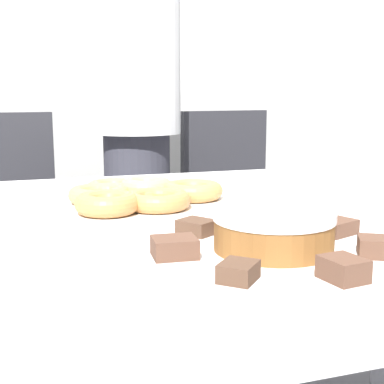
{
  "coord_description": "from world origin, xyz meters",
  "views": [
    {
      "loc": [
        -0.25,
        -0.91,
        0.96
      ],
      "look_at": [
        0.02,
        -0.09,
        0.8
      ],
      "focal_mm": 50.0,
      "sensor_mm": 36.0,
      "label": 1
    }
  ],
  "objects_px": {
    "person_standing": "(136,118)",
    "plate_cake": "(273,253)",
    "frosted_cake": "(273,230)",
    "office_chair_left": "(10,253)",
    "office_chair_right": "(245,233)",
    "plate_donuts": "(136,205)"
  },
  "relations": [
    {
      "from": "office_chair_left",
      "to": "plate_donuts",
      "type": "distance_m",
      "value": 0.94
    },
    {
      "from": "office_chair_right",
      "to": "plate_donuts",
      "type": "relative_size",
      "value": 2.47
    },
    {
      "from": "person_standing",
      "to": "frosted_cake",
      "type": "xyz_separation_m",
      "value": [
        -0.09,
        -1.24,
        -0.1
      ]
    },
    {
      "from": "plate_donuts",
      "to": "frosted_cake",
      "type": "height_order",
      "value": "frosted_cake"
    },
    {
      "from": "plate_donuts",
      "to": "frosted_cake",
      "type": "relative_size",
      "value": 2.23
    },
    {
      "from": "office_chair_right",
      "to": "plate_cake",
      "type": "bearing_deg",
      "value": -124.77
    },
    {
      "from": "office_chair_left",
      "to": "plate_cake",
      "type": "height_order",
      "value": "office_chair_left"
    },
    {
      "from": "office_chair_left",
      "to": "frosted_cake",
      "type": "xyz_separation_m",
      "value": [
        0.36,
        -1.23,
        0.35
      ]
    },
    {
      "from": "frosted_cake",
      "to": "office_chair_right",
      "type": "bearing_deg",
      "value": 67.43
    },
    {
      "from": "plate_cake",
      "to": "plate_donuts",
      "type": "distance_m",
      "value": 0.4
    },
    {
      "from": "person_standing",
      "to": "frosted_cake",
      "type": "relative_size",
      "value": 10.14
    },
    {
      "from": "person_standing",
      "to": "plate_cake",
      "type": "relative_size",
      "value": 4.33
    },
    {
      "from": "plate_cake",
      "to": "person_standing",
      "type": "bearing_deg",
      "value": 85.93
    },
    {
      "from": "office_chair_left",
      "to": "plate_donuts",
      "type": "bearing_deg",
      "value": -83.62
    },
    {
      "from": "plate_cake",
      "to": "frosted_cake",
      "type": "distance_m",
      "value": 0.03
    },
    {
      "from": "office_chair_left",
      "to": "plate_donuts",
      "type": "relative_size",
      "value": 2.47
    },
    {
      "from": "office_chair_left",
      "to": "frosted_cake",
      "type": "height_order",
      "value": "office_chair_left"
    },
    {
      "from": "office_chair_left",
      "to": "office_chair_right",
      "type": "bearing_deg",
      "value": -10.48
    },
    {
      "from": "person_standing",
      "to": "office_chair_right",
      "type": "xyz_separation_m",
      "value": [
        0.42,
        -0.01,
        -0.45
      ]
    },
    {
      "from": "person_standing",
      "to": "plate_donuts",
      "type": "xyz_separation_m",
      "value": [
        -0.19,
        -0.85,
        -0.14
      ]
    },
    {
      "from": "office_chair_right",
      "to": "plate_cake",
      "type": "xyz_separation_m",
      "value": [
        -0.51,
        -1.23,
        0.32
      ]
    },
    {
      "from": "office_chair_left",
      "to": "office_chair_right",
      "type": "xyz_separation_m",
      "value": [
        0.87,
        -0.0,
        0.0
      ]
    }
  ]
}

